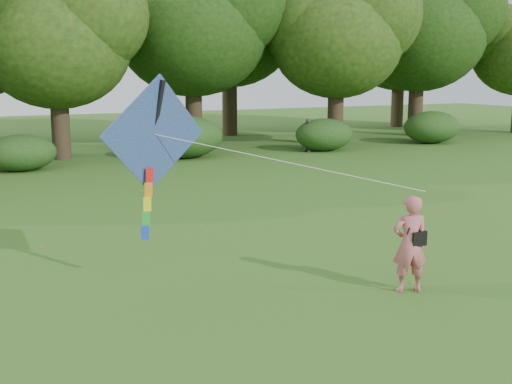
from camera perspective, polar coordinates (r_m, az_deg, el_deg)
name	(u,v)px	position (r m, az deg, el deg)	size (l,w,h in m)	color
ground	(366,286)	(11.96, 9.72, -8.20)	(100.00, 100.00, 0.00)	#265114
man_kite_flyer	(410,244)	(11.56, 13.52, -4.52)	(0.63, 0.41, 1.73)	#C65D68
bystander_right	(308,135)	(30.99, 4.63, 5.05)	(0.94, 0.39, 1.60)	#625A57
crossbody_bag	(417,237)	(11.58, 14.08, -3.94)	(0.43, 0.20, 0.70)	black
flying_kite	(155,137)	(11.46, -8.99, 4.82)	(5.12, 2.72, 2.95)	#293EB3
tree_line	(123,34)	(33.13, -11.78, 13.55)	(54.70, 15.30, 9.48)	#3A2D1E
shrub_band	(103,144)	(27.55, -13.46, 4.20)	(39.15, 3.22, 1.88)	#264919
fallen_leaves	(237,225)	(16.21, -1.73, -2.99)	(11.83, 12.51, 0.01)	brown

